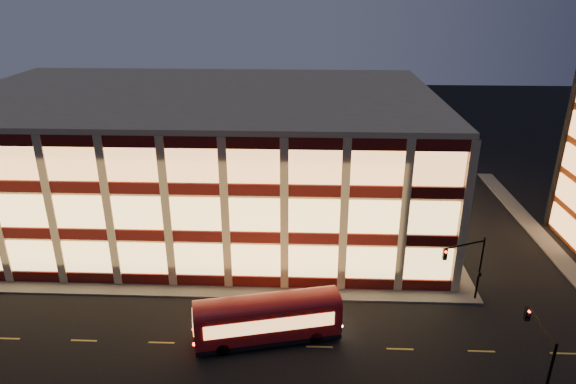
{
  "coord_description": "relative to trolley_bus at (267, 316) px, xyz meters",
  "views": [
    {
      "loc": [
        8.9,
        -37.2,
        25.45
      ],
      "look_at": [
        7.06,
        8.0,
        6.78
      ],
      "focal_mm": 32.0,
      "sensor_mm": 36.0,
      "label": 1
    }
  ],
  "objects": [
    {
      "name": "office_building",
      "position": [
        -8.95,
        22.07,
        5.19
      ],
      "size": [
        50.45,
        30.45,
        14.5
      ],
      "color": "tan",
      "rests_on": "ground"
    },
    {
      "name": "trolley_bus",
      "position": [
        0.0,
        0.0,
        0.0
      ],
      "size": [
        11.32,
        5.2,
        3.72
      ],
      "rotation": [
        0.0,
        0.0,
        0.23
      ],
      "color": "#90070A",
      "rests_on": "ground"
    },
    {
      "name": "sidewalk_office_east",
      "position": [
        16.97,
        22.16,
        -1.99
      ],
      "size": [
        2.0,
        30.0,
        0.15
      ],
      "primitive_type": "cube",
      "color": "#514F4C",
      "rests_on": "ground"
    },
    {
      "name": "traffic_signal_near",
      "position": [
        17.47,
        -5.87,
        2.07
      ],
      "size": [
        0.32,
        4.45,
        6.0
      ],
      "color": "black",
      "rests_on": "ground"
    },
    {
      "name": "sidewalk_tower_west",
      "position": [
        27.97,
        22.16,
        -1.99
      ],
      "size": [
        2.0,
        30.0,
        0.15
      ],
      "primitive_type": "cube",
      "color": "#514F4C",
      "rests_on": "ground"
    },
    {
      "name": "sidewalk_office_south",
      "position": [
        -9.03,
        6.16,
        -1.99
      ],
      "size": [
        54.0,
        2.0,
        0.15
      ],
      "primitive_type": "cube",
      "color": "#514F4C",
      "rests_on": "ground"
    },
    {
      "name": "traffic_signal_far",
      "position": [
        16.18,
        5.39,
        2.05
      ],
      "size": [
        3.79,
        1.87,
        6.0
      ],
      "color": "black",
      "rests_on": "ground"
    },
    {
      "name": "ground",
      "position": [
        -6.03,
        5.16,
        -2.06
      ],
      "size": [
        200.0,
        200.0,
        0.0
      ],
      "primitive_type": "plane",
      "color": "black",
      "rests_on": "ground"
    }
  ]
}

